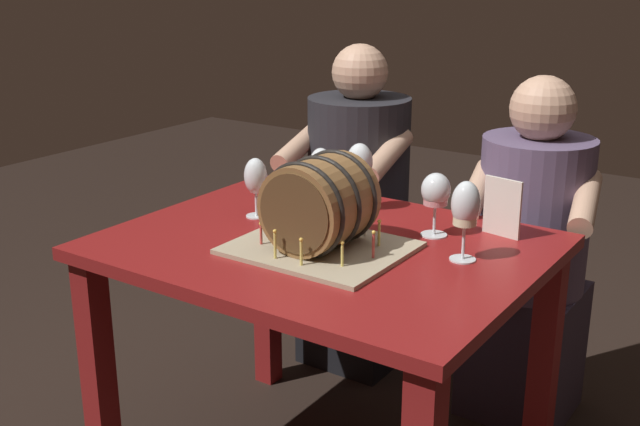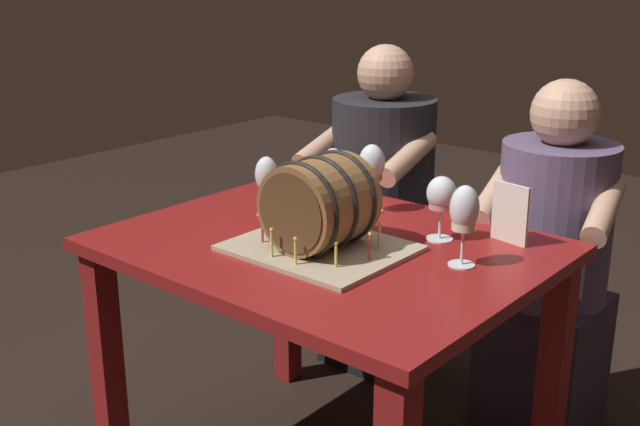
% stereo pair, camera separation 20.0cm
% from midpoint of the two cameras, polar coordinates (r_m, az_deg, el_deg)
% --- Properties ---
extents(dining_table, '(1.11, 0.88, 0.75)m').
position_cam_midpoint_polar(dining_table, '(2.14, -2.37, -5.27)').
color(dining_table, maroon).
rests_on(dining_table, ground).
extents(barrel_cake, '(0.43, 0.36, 0.25)m').
position_cam_midpoint_polar(barrel_cake, '(1.99, -2.87, 0.30)').
color(barrel_cake, tan).
rests_on(barrel_cake, dining_table).
extents(wine_glass_amber, '(0.08, 0.08, 0.20)m').
position_cam_midpoint_polar(wine_glass_amber, '(2.31, 0.39, 3.45)').
color(wine_glass_amber, white).
rests_on(wine_glass_amber, dining_table).
extents(wine_glass_empty, '(0.07, 0.07, 0.17)m').
position_cam_midpoint_polar(wine_glass_empty, '(2.27, -7.18, 2.51)').
color(wine_glass_empty, white).
rests_on(wine_glass_empty, dining_table).
extents(wine_glass_rose, '(0.08, 0.08, 0.17)m').
position_cam_midpoint_polar(wine_glass_rose, '(2.10, 5.67, 1.42)').
color(wine_glass_rose, white).
rests_on(wine_glass_rose, dining_table).
extents(wine_glass_white, '(0.07, 0.07, 0.20)m').
position_cam_midpoint_polar(wine_glass_white, '(1.93, 7.56, 0.32)').
color(wine_glass_white, white).
rests_on(wine_glass_white, dining_table).
extents(wine_glass_red, '(0.07, 0.07, 0.19)m').
position_cam_midpoint_polar(wine_glass_red, '(2.32, -2.41, 3.05)').
color(wine_glass_red, white).
rests_on(wine_glass_red, dining_table).
extents(menu_card, '(0.11, 0.03, 0.16)m').
position_cam_midpoint_polar(menu_card, '(2.14, 10.42, 0.35)').
color(menu_card, silver).
rests_on(menu_card, dining_table).
extents(person_seated_left, '(0.43, 0.51, 1.19)m').
position_cam_midpoint_polar(person_seated_left, '(2.87, 0.72, -0.41)').
color(person_seated_left, black).
rests_on(person_seated_left, ground).
extents(person_seated_right, '(0.45, 0.53, 1.13)m').
position_cam_midpoint_polar(person_seated_right, '(2.60, 12.73, -3.68)').
color(person_seated_right, '#372D40').
rests_on(person_seated_right, ground).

